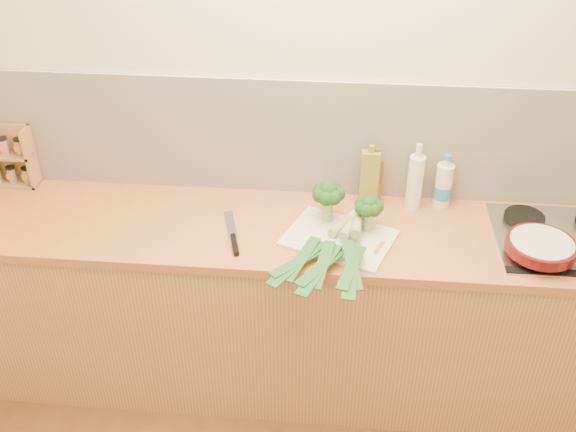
% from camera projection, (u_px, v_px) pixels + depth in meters
% --- Properties ---
extents(room_shell, '(3.50, 3.50, 3.50)m').
position_uv_depth(room_shell, '(324.00, 140.00, 2.81)').
color(room_shell, beige).
rests_on(room_shell, ground).
extents(counter, '(3.20, 0.62, 0.90)m').
position_uv_depth(counter, '(316.00, 308.00, 2.97)').
color(counter, tan).
rests_on(counter, ground).
extents(gas_hob, '(0.58, 0.50, 0.04)m').
position_uv_depth(gas_hob, '(568.00, 239.00, 2.63)').
color(gas_hob, silver).
rests_on(gas_hob, counter).
extents(chopping_board, '(0.51, 0.44, 0.01)m').
position_uv_depth(chopping_board, '(339.00, 238.00, 2.64)').
color(chopping_board, beige).
rests_on(chopping_board, counter).
extents(broccoli_left, '(0.14, 0.14, 0.19)m').
position_uv_depth(broccoli_left, '(328.00, 194.00, 2.68)').
color(broccoli_left, '#93B56A').
rests_on(broccoli_left, chopping_board).
extents(broccoli_right, '(0.12, 0.12, 0.16)m').
position_uv_depth(broccoli_right, '(369.00, 207.00, 2.62)').
color(broccoli_right, '#93B56A').
rests_on(broccoli_right, chopping_board).
extents(leek_front, '(0.38, 0.59, 0.04)m').
position_uv_depth(leek_front, '(330.00, 235.00, 2.61)').
color(leek_front, white).
rests_on(leek_front, chopping_board).
extents(leek_mid, '(0.27, 0.60, 0.04)m').
position_uv_depth(leek_mid, '(341.00, 239.00, 2.56)').
color(leek_mid, white).
rests_on(leek_mid, chopping_board).
extents(leek_back, '(0.11, 0.61, 0.04)m').
position_uv_depth(leek_back, '(355.00, 239.00, 2.53)').
color(leek_back, white).
rests_on(leek_back, chopping_board).
extents(chefs_knife, '(0.12, 0.33, 0.02)m').
position_uv_depth(chefs_knife, '(234.00, 239.00, 2.63)').
color(chefs_knife, silver).
rests_on(chefs_knife, counter).
extents(skillet, '(0.40, 0.27, 0.05)m').
position_uv_depth(skillet, '(542.00, 246.00, 2.50)').
color(skillet, '#540E0F').
rests_on(skillet, gas_hob).
extents(spice_rack, '(0.24, 0.10, 0.29)m').
position_uv_depth(spice_rack, '(9.00, 159.00, 2.96)').
color(spice_rack, '#A77747').
rests_on(spice_rack, counter).
extents(oil_tin, '(0.08, 0.05, 0.29)m').
position_uv_depth(oil_tin, '(369.00, 178.00, 2.81)').
color(oil_tin, olive).
rests_on(oil_tin, counter).
extents(glass_bottle, '(0.07, 0.07, 0.31)m').
position_uv_depth(glass_bottle, '(415.00, 181.00, 2.78)').
color(glass_bottle, silver).
rests_on(glass_bottle, counter).
extents(amber_bottle, '(0.06, 0.06, 0.27)m').
position_uv_depth(amber_bottle, '(375.00, 180.00, 2.82)').
color(amber_bottle, brown).
rests_on(amber_bottle, counter).
extents(water_bottle, '(0.08, 0.08, 0.23)m').
position_uv_depth(water_bottle, '(443.00, 187.00, 2.81)').
color(water_bottle, silver).
rests_on(water_bottle, counter).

